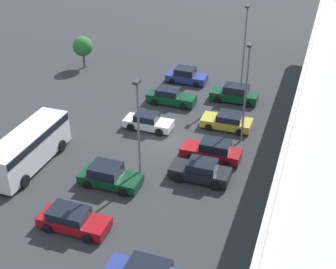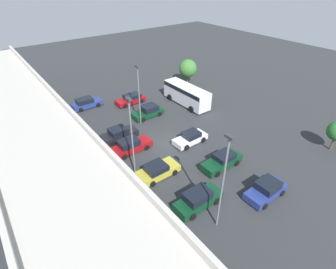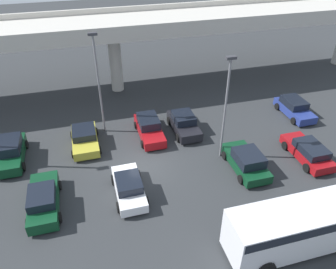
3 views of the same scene
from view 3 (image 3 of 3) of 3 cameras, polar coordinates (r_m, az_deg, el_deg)
The scene contains 14 objects.
ground_plane at distance 24.70m, azimuth -4.07°, elevation -5.89°, with size 119.19×119.19×0.00m, color #2D3033.
highway_overpass at distance 33.87m, azimuth -9.66°, elevation 17.64°, with size 56.89×7.34×7.70m.
parked_car_1 at distance 27.65m, azimuth -25.69°, elevation -2.73°, with size 2.02×4.68×1.72m.
parked_car_2 at distance 22.68m, azimuth -20.87°, elevation -10.57°, with size 2.04×4.80×1.56m.
parked_car_3 at distance 27.47m, azimuth -14.30°, elevation -0.63°, with size 2.26×4.45×1.41m.
parked_car_4 at distance 22.29m, azimuth -6.83°, elevation -9.07°, with size 2.04×4.35×1.46m.
parked_car_5 at distance 27.82m, azimuth -3.31°, elevation 1.18°, with size 2.06×4.78×1.61m.
parked_car_6 at distance 28.40m, azimuth 2.77°, elevation 1.95°, with size 2.13×4.50×1.58m.
parked_car_7 at distance 24.82m, azimuth 13.47°, elevation -4.52°, with size 2.25×4.58×1.60m.
parked_car_8 at distance 27.34m, azimuth 23.19°, elevation -2.73°, with size 2.11×4.66×1.42m.
parked_car_9 at distance 32.93m, azimuth 21.14°, elevation 4.35°, with size 2.08×4.43×1.53m.
shuttle_bus at distance 19.96m, azimuth 22.30°, elevation -14.27°, with size 8.45×2.75×2.91m.
lamp_post_near_aisle at distance 26.85m, azimuth -12.08°, elevation 9.57°, with size 0.70×0.35×8.62m.
lamp_post_by_overpass at distance 23.59m, azimuth 10.07°, elevation 5.56°, with size 0.70×0.35×8.15m.
Camera 3 is at (-3.36, -18.62, 15.88)m, focal length 35.00 mm.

